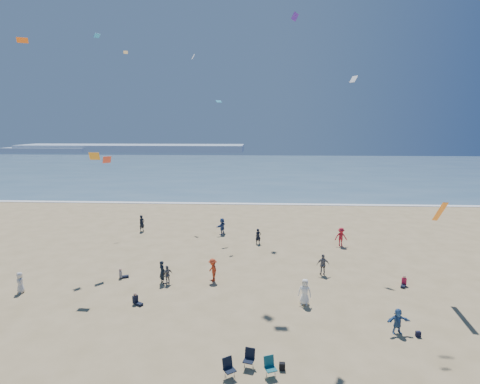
{
  "coord_description": "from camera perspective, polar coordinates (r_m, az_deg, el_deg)",
  "views": [
    {
      "loc": [
        3.1,
        -13.04,
        12.16
      ],
      "look_at": [
        2.0,
        8.0,
        8.46
      ],
      "focal_mm": 28.0,
      "sensor_mm": 36.0,
      "label": 1
    }
  ],
  "objects": [
    {
      "name": "ocean",
      "position": [
        108.77,
        1.35,
        3.57
      ],
      "size": [
        220.0,
        100.0,
        0.06
      ],
      "primitive_type": "cube",
      "color": "#476B84",
      "rests_on": "ground"
    },
    {
      "name": "surf_line",
      "position": [
        59.38,
        -0.06,
        -1.8
      ],
      "size": [
        220.0,
        1.2,
        0.08
      ],
      "primitive_type": "cube",
      "color": "white",
      "rests_on": "ground"
    },
    {
      "name": "headland_far",
      "position": [
        193.9,
        -16.1,
        6.47
      ],
      "size": [
        110.0,
        20.0,
        3.2
      ],
      "primitive_type": "cube",
      "color": "#7A8EA8",
      "rests_on": "ground"
    },
    {
      "name": "headland_near",
      "position": [
        206.04,
        -27.18,
        5.78
      ],
      "size": [
        40.0,
        14.0,
        2.0
      ],
      "primitive_type": "cube",
      "color": "#7A8EA8",
      "rests_on": "ground"
    },
    {
      "name": "standing_flyers",
      "position": [
        30.76,
        2.46,
        -11.53
      ],
      "size": [
        28.66,
        39.62,
        1.94
      ],
      "color": "slate",
      "rests_on": "ground"
    },
    {
      "name": "seated_group",
      "position": [
        22.4,
        2.02,
        -21.65
      ],
      "size": [
        23.37,
        22.93,
        0.84
      ],
      "color": "white",
      "rests_on": "ground"
    },
    {
      "name": "chair_cluster",
      "position": [
        20.39,
        1.49,
        -24.91
      ],
      "size": [
        2.8,
        1.58,
        1.0
      ],
      "color": "black",
      "rests_on": "ground"
    },
    {
      "name": "black_backpack",
      "position": [
        20.98,
        6.43,
        -24.9
      ],
      "size": [
        0.3,
        0.22,
        0.38
      ],
      "primitive_type": "cube",
      "color": "black",
      "rests_on": "ground"
    },
    {
      "name": "navy_bag",
      "position": [
        25.63,
        25.51,
        -18.96
      ],
      "size": [
        0.28,
        0.18,
        0.34
      ],
      "primitive_type": "cube",
      "color": "black",
      "rests_on": "ground"
    },
    {
      "name": "kites_aloft",
      "position": [
        27.79,
        15.28,
        16.85
      ],
      "size": [
        34.8,
        40.87,
        29.86
      ],
      "color": "#56319F",
      "rests_on": "ground"
    }
  ]
}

